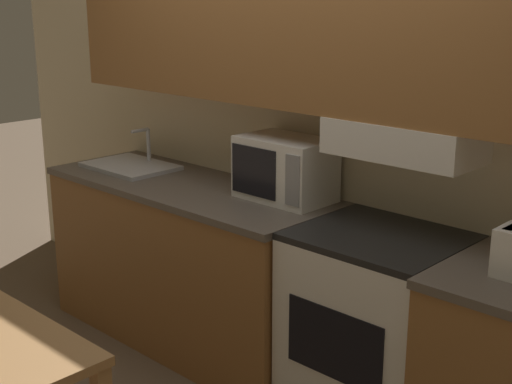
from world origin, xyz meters
name	(u,v)px	position (x,y,z in m)	size (l,w,h in m)	color
ground_plane	(322,358)	(0.00, 0.00, 0.00)	(16.00, 16.00, 0.00)	brown
wall_back	(324,91)	(0.01, -0.06, 1.47)	(5.56, 0.38, 2.55)	beige
lower_counter_main	(190,262)	(-0.70, -0.33, 0.46)	(1.77, 0.67, 0.92)	#936033
stove_range	(375,331)	(0.54, -0.31, 0.46)	(0.70, 0.62, 0.92)	white
microwave	(285,169)	(-0.12, -0.18, 1.08)	(0.47, 0.31, 0.31)	white
sink_basin	(130,165)	(-1.22, -0.33, 0.94)	(0.53, 0.38, 0.23)	#B7BABF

